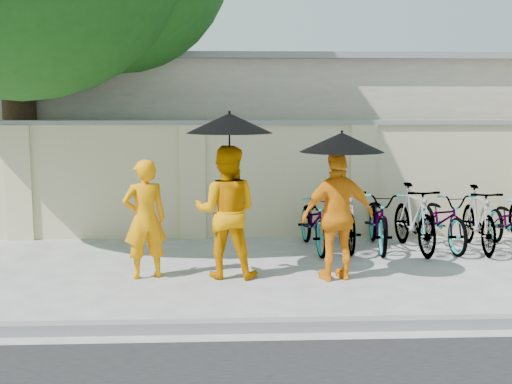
{
  "coord_description": "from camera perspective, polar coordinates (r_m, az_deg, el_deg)",
  "views": [
    {
      "loc": [
        -0.41,
        -8.13,
        2.35
      ],
      "look_at": [
        0.01,
        1.0,
        1.1
      ],
      "focal_mm": 45.0,
      "sensor_mm": 36.0,
      "label": 1
    }
  ],
  "objects": [
    {
      "name": "parasol_right",
      "position": [
        8.46,
        7.64,
        4.41
      ],
      "size": [
        1.11,
        1.11,
        1.01
      ],
      "color": "black",
      "rests_on": "ground"
    },
    {
      "name": "bike_3",
      "position": [
        10.62,
        13.87,
        -2.25
      ],
      "size": [
        0.64,
        1.83,
        1.08
      ],
      "primitive_type": "imported",
      "rotation": [
        0.0,
        0.0,
        0.08
      ],
      "color": "gray",
      "rests_on": "ground"
    },
    {
      "name": "monk_center",
      "position": [
        8.73,
        -2.67,
        -1.76
      ],
      "size": [
        0.97,
        0.8,
        1.81
      ],
      "primitive_type": "imported",
      "rotation": [
        0.0,
        0.0,
        3.0
      ],
      "color": "orange",
      "rests_on": "ground"
    },
    {
      "name": "kerb",
      "position": [
        6.84,
        0.95,
        -11.78
      ],
      "size": [
        40.0,
        0.16,
        0.12
      ],
      "primitive_type": "cube",
      "color": "gray",
      "rests_on": "ground"
    },
    {
      "name": "building_behind",
      "position": [
        15.34,
        6.42,
        4.93
      ],
      "size": [
        14.0,
        6.0,
        3.2
      ],
      "primitive_type": "cube",
      "color": "beige",
      "rests_on": "ground"
    },
    {
      "name": "monk_right",
      "position": [
        8.65,
        7.29,
        -2.14
      ],
      "size": [
        1.09,
        0.66,
        1.74
      ],
      "primitive_type": "imported",
      "rotation": [
        0.0,
        0.0,
        3.38
      ],
      "color": "orange",
      "rests_on": "ground"
    },
    {
      "name": "compound_wall",
      "position": [
        11.5,
        4.41,
        1.01
      ],
      "size": [
        20.0,
        0.3,
        2.0
      ],
      "primitive_type": "cube",
      "color": "beige",
      "rests_on": "ground"
    },
    {
      "name": "bike_1",
      "position": [
        10.58,
        8.03,
        -2.2
      ],
      "size": [
        0.56,
        1.78,
        1.06
      ],
      "primitive_type": "imported",
      "rotation": [
        0.0,
        0.0,
        -0.04
      ],
      "color": "gray",
      "rests_on": "ground"
    },
    {
      "name": "bike_0",
      "position": [
        10.47,
        5.22,
        -2.62
      ],
      "size": [
        0.77,
        1.82,
        0.93
      ],
      "primitive_type": "imported",
      "rotation": [
        0.0,
        0.0,
        0.09
      ],
      "color": "gray",
      "rests_on": "ground"
    },
    {
      "name": "parasol_center",
      "position": [
        8.53,
        -2.38,
        6.14
      ],
      "size": [
        1.16,
        1.16,
        1.21
      ],
      "color": "black",
      "rests_on": "ground"
    },
    {
      "name": "bike_4",
      "position": [
        10.97,
        16.24,
        -2.36
      ],
      "size": [
        0.81,
        1.87,
        0.96
      ],
      "primitive_type": "imported",
      "rotation": [
        0.0,
        0.0,
        0.1
      ],
      "color": "gray",
      "rests_on": "ground"
    },
    {
      "name": "monk_left",
      "position": [
        8.81,
        -9.86,
        -2.38
      ],
      "size": [
        0.69,
        0.57,
        1.62
      ],
      "primitive_type": "imported",
      "rotation": [
        0.0,
        0.0,
        3.49
      ],
      "color": "#FF9604",
      "rests_on": "ground"
    },
    {
      "name": "bike_5",
      "position": [
        10.98,
        19.17,
        -2.25
      ],
      "size": [
        0.63,
        1.77,
        1.04
      ],
      "primitive_type": "imported",
      "rotation": [
        0.0,
        0.0,
        -0.08
      ],
      "color": "gray",
      "rests_on": "ground"
    },
    {
      "name": "ground",
      "position": [
        8.47,
        0.22,
        -8.32
      ],
      "size": [
        80.0,
        80.0,
        0.0
      ],
      "primitive_type": "plane",
      "color": "beige"
    },
    {
      "name": "bike_2",
      "position": [
        10.66,
        10.86,
        -2.42
      ],
      "size": [
        0.83,
        1.91,
        0.98
      ],
      "primitive_type": "imported",
      "rotation": [
        0.0,
        0.0,
        -0.1
      ],
      "color": "gray",
      "rests_on": "ground"
    },
    {
      "name": "bike_6",
      "position": [
        11.19,
        21.69,
        -2.54
      ],
      "size": [
        0.64,
        1.73,
        0.9
      ],
      "primitive_type": "imported",
      "rotation": [
        0.0,
        0.0,
        -0.03
      ],
      "color": "gray",
      "rests_on": "ground"
    }
  ]
}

